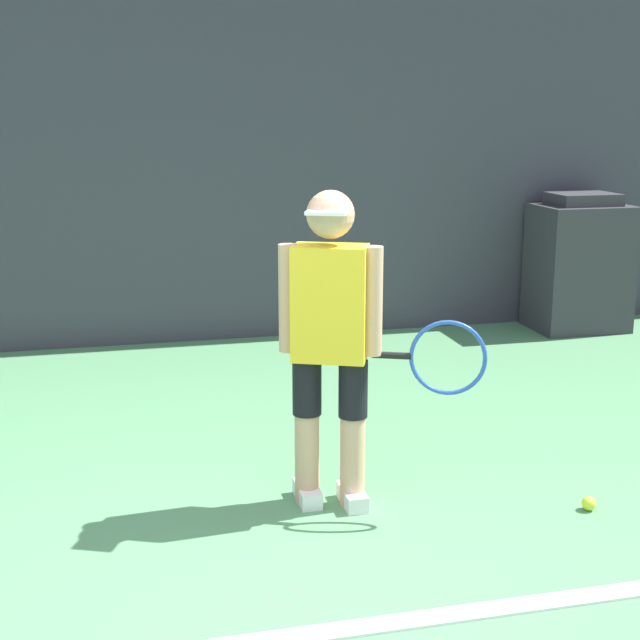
% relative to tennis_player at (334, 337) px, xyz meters
% --- Properties ---
extents(ground_plane, '(24.00, 24.00, 0.00)m').
position_rel_tennis_player_xyz_m(ground_plane, '(-0.49, -0.93, -0.83)').
color(ground_plane, '#518C5B').
extents(back_wall, '(24.00, 0.10, 3.09)m').
position_rel_tennis_player_xyz_m(back_wall, '(-0.49, 3.32, 0.71)').
color(back_wall, '#383842').
rests_on(back_wall, ground_plane).
extents(court_baseline, '(21.60, 0.10, 0.01)m').
position_rel_tennis_player_xyz_m(court_baseline, '(-0.49, -1.07, -0.82)').
color(court_baseline, white).
rests_on(court_baseline, ground_plane).
extents(tennis_player, '(0.90, 0.45, 1.51)m').
position_rel_tennis_player_xyz_m(tennis_player, '(0.00, 0.00, 0.00)').
color(tennis_player, tan).
rests_on(tennis_player, ground_plane).
extents(tennis_ball, '(0.07, 0.07, 0.07)m').
position_rel_tennis_player_xyz_m(tennis_ball, '(1.17, -0.36, -0.80)').
color(tennis_ball, '#D1E533').
rests_on(tennis_ball, ground_plane).
extents(covered_chair, '(0.77, 0.59, 1.17)m').
position_rel_tennis_player_xyz_m(covered_chair, '(2.92, 2.93, -0.27)').
color(covered_chair, '#333338').
rests_on(covered_chair, ground_plane).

